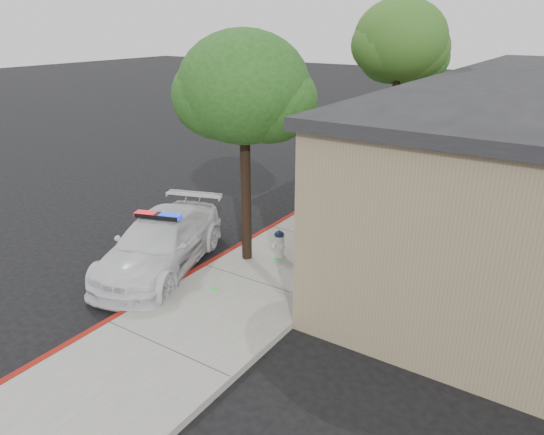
{
  "coord_description": "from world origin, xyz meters",
  "views": [
    {
      "loc": [
        7.61,
        -8.48,
        5.76
      ],
      "look_at": [
        1.17,
        1.34,
        1.2
      ],
      "focal_mm": 33.49,
      "sensor_mm": 36.0,
      "label": 1
    }
  ],
  "objects_px": {
    "street_tree_near": "(244,93)",
    "street_tree_far": "(403,52)",
    "fire_hydrant": "(279,244)",
    "police_car": "(160,243)",
    "street_tree_mid": "(400,43)"
  },
  "relations": [
    {
      "from": "fire_hydrant",
      "to": "street_tree_near",
      "type": "relative_size",
      "value": 0.13
    },
    {
      "from": "street_tree_near",
      "to": "street_tree_mid",
      "type": "relative_size",
      "value": 0.85
    },
    {
      "from": "police_car",
      "to": "street_tree_mid",
      "type": "height_order",
      "value": "street_tree_mid"
    },
    {
      "from": "police_car",
      "to": "street_tree_mid",
      "type": "relative_size",
      "value": 0.77
    },
    {
      "from": "fire_hydrant",
      "to": "street_tree_far",
      "type": "relative_size",
      "value": 0.12
    },
    {
      "from": "police_car",
      "to": "fire_hydrant",
      "type": "relative_size",
      "value": 6.92
    },
    {
      "from": "street_tree_near",
      "to": "fire_hydrant",
      "type": "bearing_deg",
      "value": 37.94
    },
    {
      "from": "street_tree_far",
      "to": "street_tree_near",
      "type": "bearing_deg",
      "value": -90.17
    },
    {
      "from": "street_tree_far",
      "to": "fire_hydrant",
      "type": "bearing_deg",
      "value": -86.38
    },
    {
      "from": "street_tree_mid",
      "to": "street_tree_near",
      "type": "bearing_deg",
      "value": -90.88
    },
    {
      "from": "street_tree_far",
      "to": "police_car",
      "type": "bearing_deg",
      "value": -98.12
    },
    {
      "from": "fire_hydrant",
      "to": "street_tree_far",
      "type": "bearing_deg",
      "value": 116.45
    },
    {
      "from": "police_car",
      "to": "street_tree_near",
      "type": "bearing_deg",
      "value": 22.53
    },
    {
      "from": "fire_hydrant",
      "to": "street_tree_near",
      "type": "xyz_separation_m",
      "value": [
        -0.64,
        -0.5,
        3.74
      ]
    },
    {
      "from": "street_tree_near",
      "to": "street_tree_far",
      "type": "distance_m",
      "value": 10.12
    }
  ]
}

